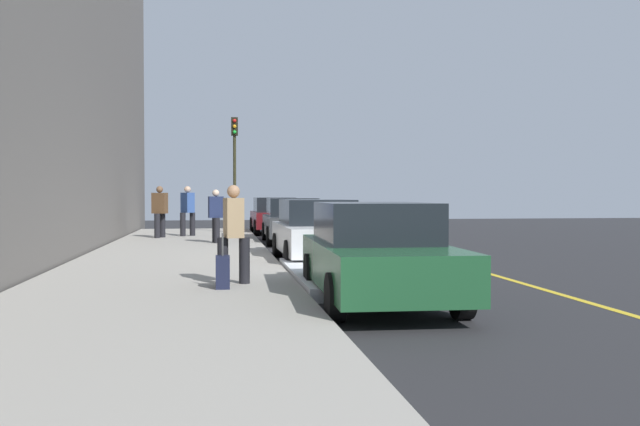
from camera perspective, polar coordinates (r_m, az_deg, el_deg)
ground_plane at (r=16.83m, az=-0.42°, el=-4.04°), size 56.00×56.00×0.00m
sidewalk at (r=16.68m, az=-11.74°, el=-3.87°), size 28.00×4.60×0.15m
lane_stripe_centre at (r=17.56m, az=10.00°, el=-3.82°), size 28.00×0.14×0.01m
snow_bank_curb at (r=12.93m, az=-1.11°, el=-5.24°), size 5.10×0.56×0.22m
parked_car_maroon at (r=29.03m, az=-3.78°, el=-0.20°), size 4.36×1.93×1.51m
parked_car_charcoal at (r=23.42m, az=-2.32°, el=-0.61°), size 4.68×1.96×1.51m
parked_car_white at (r=16.71m, az=-0.23°, el=-1.48°), size 4.58×1.93×1.51m
parked_car_green at (r=10.45m, az=4.67°, el=-3.28°), size 4.63×2.00×1.51m
pedestrian_brown_coat at (r=24.37m, az=-13.09°, el=0.23°), size 0.56×0.56×1.78m
pedestrian_navy_coat at (r=21.50m, az=-8.59°, el=-0.11°), size 0.54×0.48×1.64m
pedestrian_tan_coat at (r=11.54m, az=-7.15°, el=-1.50°), size 0.48×0.54×1.64m
pedestrian_blue_coat at (r=25.18m, az=-10.87°, el=0.29°), size 0.57×0.53×1.79m
traffic_light_pole at (r=27.25m, az=-7.06°, el=4.77°), size 0.35×0.26×4.49m
rolling_suitcase at (r=11.06m, az=-8.04°, el=-4.83°), size 0.34×0.22×0.88m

